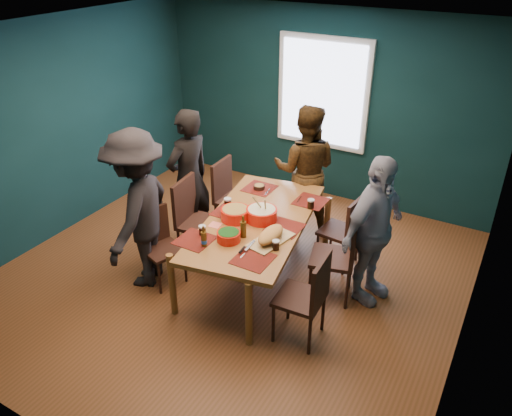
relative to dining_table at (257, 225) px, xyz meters
The scene contains 26 objects.
room 0.73m from the dining_table, 150.70° to the left, with size 5.01×5.01×2.71m.
dining_table is the anchor object (origin of this frame).
chair_left_far 1.12m from the dining_table, 138.07° to the left, with size 0.47×0.47×1.00m.
chair_left_mid 0.86m from the dining_table, behind, with size 0.52×0.52×1.04m.
chair_left_near 1.12m from the dining_table, 151.42° to the right, with size 0.50×0.50×0.87m.
chair_right_far 1.09m from the dining_table, 44.10° to the left, with size 0.45×0.45×0.91m.
chair_right_mid 0.96m from the dining_table, ahead, with size 0.56×0.56×1.01m.
chair_right_near 1.11m from the dining_table, 33.82° to the right, with size 0.46×0.46×0.96m.
person_far_left 1.17m from the dining_table, 165.11° to the left, with size 0.64×0.42×1.76m, color black.
person_back 1.30m from the dining_table, 91.00° to the left, with size 0.83×0.65×1.71m, color black.
person_right 1.24m from the dining_table, 14.89° to the left, with size 0.97×0.40×1.66m, color white.
person_near_left 1.29m from the dining_table, 149.94° to the right, with size 1.17×0.67×1.81m, color black.
bowl_salad 0.27m from the dining_table, 152.68° to the right, with size 0.32×0.32×0.13m.
bowl_dumpling 0.16m from the dining_table, 20.07° to the left, with size 0.34×0.34×0.31m.
bowl_herbs 0.52m from the dining_table, 94.37° to the right, with size 0.24×0.24×0.11m.
cutting_board 0.48m from the dining_table, 42.70° to the right, with size 0.35×0.65×0.14m.
small_bowl 0.74m from the dining_table, 117.25° to the left, with size 0.14×0.14×0.06m.
beer_bottle_a 0.75m from the dining_table, 105.42° to the right, with size 0.06×0.06×0.23m.
beer_bottle_b 0.41m from the dining_table, 81.94° to the right, with size 0.06×0.06×0.24m.
cola_glass_a 0.65m from the dining_table, 121.39° to the right, with size 0.08×0.08×0.11m.
cola_glass_b 0.62m from the dining_table, 42.54° to the right, with size 0.07×0.07×0.10m.
cola_glass_c 0.68m from the dining_table, 52.50° to the left, with size 0.08×0.08×0.11m.
cola_glass_d 0.44m from the dining_table, behind, with size 0.08×0.08×0.12m.
napkin_a 0.37m from the dining_table, ahead, with size 0.13×0.13×0.00m, color #EF7464.
napkin_b 0.46m from the dining_table, 135.76° to the right, with size 0.12×0.12×0.00m, color #EF7464.
napkin_c 0.83m from the dining_table, 63.56° to the right, with size 0.13×0.13×0.00m, color #EF7464.
Camera 1 is at (2.58, -3.95, 3.52)m, focal length 35.00 mm.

